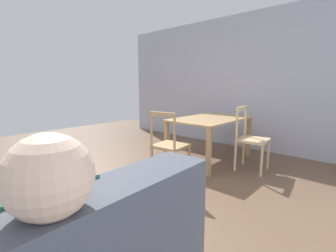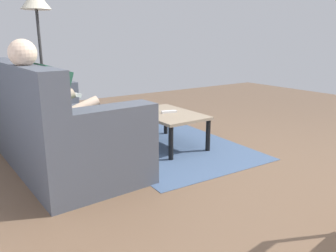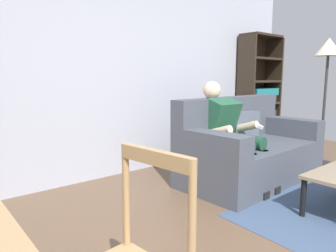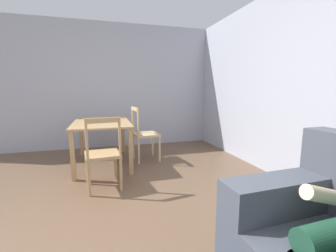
% 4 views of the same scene
% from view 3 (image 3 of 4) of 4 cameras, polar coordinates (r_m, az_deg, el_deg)
% --- Properties ---
extents(wall_back, '(6.98, 0.12, 2.67)m').
position_cam_3_polar(wall_back, '(3.85, -12.41, 10.36)').
color(wall_back, '#B2B7C6').
rests_on(wall_back, ground_plane).
extents(couch, '(1.88, 0.98, 0.98)m').
position_cam_3_polar(couch, '(3.89, 14.43, -4.26)').
color(couch, '#474C56').
rests_on(couch, ground_plane).
extents(person_lounging, '(0.60, 0.96, 1.18)m').
position_cam_3_polar(person_lounging, '(3.60, 11.11, -0.96)').
color(person_lounging, '#23563D').
rests_on(person_lounging, ground_plane).
extents(bookshelf, '(0.83, 0.36, 1.93)m').
position_cam_3_polar(bookshelf, '(5.65, 16.20, 4.26)').
color(bookshelf, '#2D2319').
rests_on(bookshelf, ground_plane).
extents(floor_lamp, '(0.36, 0.36, 1.75)m').
position_cam_3_polar(floor_lamp, '(4.85, 27.25, 10.95)').
color(floor_lamp, black).
rests_on(floor_lamp, ground_plane).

